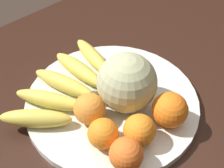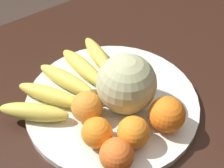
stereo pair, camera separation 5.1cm
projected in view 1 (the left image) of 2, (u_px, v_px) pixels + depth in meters
name	position (u px, v px, depth m)	size (l,w,h in m)	color
kitchen_table	(118.00, 113.00, 0.83)	(1.57, 0.88, 0.71)	black
fruit_bowl	(112.00, 102.00, 0.72)	(0.40, 0.40, 0.02)	silver
melon	(127.00, 83.00, 0.66)	(0.13, 0.13, 0.13)	#B2B789
banana_bunch	(66.00, 85.00, 0.72)	(0.32, 0.22, 0.04)	brown
orange_front_left	(103.00, 134.00, 0.61)	(0.06, 0.06, 0.06)	orange
orange_front_right	(140.00, 130.00, 0.61)	(0.07, 0.07, 0.07)	orange
orange_mid_center	(90.00, 109.00, 0.65)	(0.07, 0.07, 0.07)	orange
orange_back_left	(169.00, 111.00, 0.64)	(0.08, 0.08, 0.08)	orange
orange_back_right	(126.00, 154.00, 0.58)	(0.07, 0.07, 0.07)	orange
produce_tag	(124.00, 130.00, 0.65)	(0.09, 0.04, 0.00)	white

